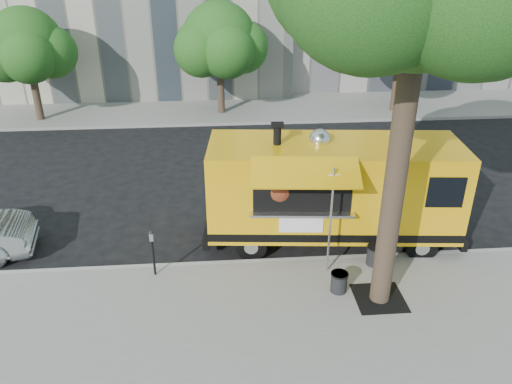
% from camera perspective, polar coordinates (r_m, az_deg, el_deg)
% --- Properties ---
extents(ground, '(120.00, 120.00, 0.00)m').
position_cam_1_polar(ground, '(14.75, 0.86, -6.24)').
color(ground, black).
rests_on(ground, ground).
extents(sidewalk, '(60.00, 6.00, 0.15)m').
position_cam_1_polar(sidewalk, '(11.56, 2.79, -16.65)').
color(sidewalk, gray).
rests_on(sidewalk, ground).
extents(curb, '(60.00, 0.14, 0.16)m').
position_cam_1_polar(curb, '(13.94, 1.22, -8.04)').
color(curb, '#999993').
rests_on(curb, ground).
extents(far_sidewalk, '(60.00, 5.00, 0.15)m').
position_cam_1_polar(far_sidewalk, '(27.06, -1.84, 9.49)').
color(far_sidewalk, gray).
rests_on(far_sidewalk, ground).
extents(tree_well, '(1.20, 1.20, 0.02)m').
position_cam_1_polar(tree_well, '(12.92, 13.89, -11.68)').
color(tree_well, black).
rests_on(tree_well, sidewalk).
extents(far_tree_a, '(3.42, 3.42, 5.36)m').
position_cam_1_polar(far_tree_a, '(26.51, -24.78, 15.05)').
color(far_tree_a, '#33261C').
rests_on(far_tree_a, far_sidewalk).
extents(far_tree_b, '(3.60, 3.60, 5.50)m').
position_cam_1_polar(far_tree_b, '(25.39, -4.23, 17.02)').
color(far_tree_b, '#33261C').
rests_on(far_tree_b, far_sidewalk).
extents(far_tree_c, '(3.24, 3.24, 5.21)m').
position_cam_1_polar(far_tree_c, '(26.75, 16.30, 16.32)').
color(far_tree_c, '#33261C').
rests_on(far_tree_c, far_sidewalk).
extents(sign_post, '(0.28, 0.06, 3.00)m').
position_cam_1_polar(sign_post, '(12.72, 8.55, -2.62)').
color(sign_post, silver).
rests_on(sign_post, sidewalk).
extents(parking_meter, '(0.11, 0.11, 1.33)m').
position_cam_1_polar(parking_meter, '(13.16, -11.74, -6.24)').
color(parking_meter, black).
rests_on(parking_meter, sidewalk).
extents(food_truck, '(7.51, 3.72, 3.63)m').
position_cam_1_polar(food_truck, '(14.36, 8.64, 0.29)').
color(food_truck, '#FFB70D').
rests_on(food_truck, ground).
extents(trash_bin_left, '(0.47, 0.47, 0.56)m').
position_cam_1_polar(trash_bin_left, '(13.95, 13.44, -6.97)').
color(trash_bin_left, black).
rests_on(trash_bin_left, sidewalk).
extents(trash_bin_right, '(0.44, 0.44, 0.53)m').
position_cam_1_polar(trash_bin_right, '(12.79, 9.47, -10.05)').
color(trash_bin_right, black).
rests_on(trash_bin_right, sidewalk).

